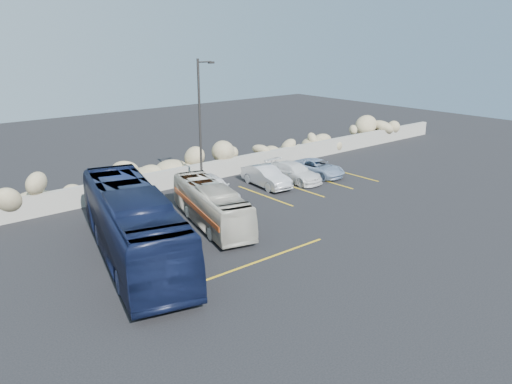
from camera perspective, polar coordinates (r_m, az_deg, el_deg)
ground at (r=21.88m, az=2.28°, el=-7.52°), size 90.00×90.00×0.00m
seawall at (r=31.07m, az=-12.59°, el=0.91°), size 60.00×0.40×1.20m
riprap_pile at (r=31.93m, az=-13.67°, el=2.59°), size 54.00×2.80×2.60m
parking_lines at (r=28.61m, az=1.81°, el=-1.35°), size 18.16×9.36×0.01m
lamppost at (r=29.36m, az=-6.34°, el=7.69°), size 1.14×0.18×8.00m
vintage_bus at (r=25.35m, az=-5.15°, el=-1.47°), size 3.50×7.65×2.08m
tour_coach at (r=21.89m, az=-13.90°, el=-3.62°), size 5.25×11.44×3.10m
car_a at (r=29.05m, az=-5.13°, el=0.45°), size 2.21×4.62×1.52m
car_b at (r=31.75m, az=1.18°, el=1.79°), size 1.76×4.08×1.30m
car_c at (r=32.99m, az=4.33°, el=2.28°), size 1.92×4.28×1.22m
car_d at (r=34.47m, az=7.01°, el=2.77°), size 2.19×4.15×1.11m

